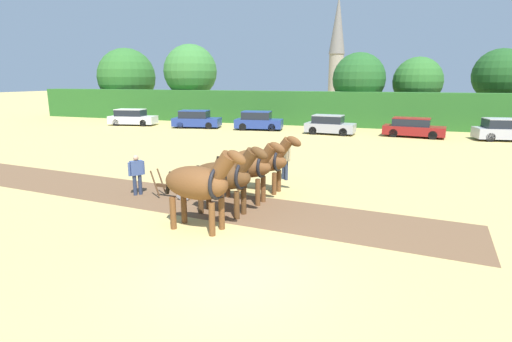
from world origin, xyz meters
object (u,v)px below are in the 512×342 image
object	(u,v)px
tree_center	(418,82)
farmer_beside_team	(285,156)
parked_car_center_right	(413,128)
parked_car_right	(504,130)
parked_car_far_left	(132,118)
draft_horse_trail_right	(262,160)
plow	(174,190)
draft_horse_lead_right	(225,176)
parked_car_center_left	(258,121)
tree_far_left	(127,77)
parked_car_center	(329,125)
tree_center_left	(359,79)
tree_left	(190,71)
parked_car_left	(196,119)
draft_horse_trail_left	(245,166)
tree_center_right	(500,75)
farmer_at_plow	(137,172)
draft_horse_lead_left	(200,183)
church_spire	(337,46)

from	to	relation	value
tree_center	farmer_beside_team	size ratio (longest dim) A/B	3.59
parked_car_center_right	parked_car_right	xyz separation A→B (m)	(6.10, 0.17, 0.05)
parked_car_far_left	parked_car_right	bearing A→B (deg)	-9.75
draft_horse_trail_right	plow	world-z (taller)	draft_horse_trail_right
parked_car_center_right	draft_horse_lead_right	bearing A→B (deg)	-100.10
draft_horse_trail_right	parked_car_center_left	bearing A→B (deg)	114.24
tree_far_left	parked_car_center	bearing A→B (deg)	-20.37
tree_center_left	tree_left	bearing A→B (deg)	178.90
tree_center_left	parked_car_left	bearing A→B (deg)	-149.54
tree_center_left	parked_car_far_left	distance (m)	21.98
draft_horse_trail_left	tree_center_right	bearing A→B (deg)	70.17
tree_far_left	tree_center_left	bearing A→B (deg)	-3.22
tree_left	parked_car_center_right	bearing A→B (deg)	-19.26
farmer_at_plow	parked_car_center_left	xyz separation A→B (m)	(-2.14, 20.44, -0.12)
parked_car_far_left	parked_car_center_right	world-z (taller)	parked_car_far_left
tree_left	draft_horse_trail_left	distance (m)	32.70
parked_car_center_right	draft_horse_trail_left	bearing A→B (deg)	-100.98
tree_center_right	farmer_at_plow	xyz separation A→B (m)	(-17.77, -30.07, -3.75)
draft_horse_lead_right	farmer_beside_team	bearing A→B (deg)	87.98
tree_center_right	plow	xyz separation A→B (m)	(-16.20, -30.06, -4.32)
parked_car_center_left	tree_center_right	bearing A→B (deg)	17.55
plow	tree_far_left	bearing A→B (deg)	133.76
draft_horse_lead_left	parked_car_left	world-z (taller)	draft_horse_lead_left
farmer_at_plow	parked_car_center	size ratio (longest dim) A/B	0.39
parked_car_center	draft_horse_trail_right	bearing A→B (deg)	-85.65
plow	parked_car_center	distance (m)	19.84
tree_center_right	parked_car_right	xyz separation A→B (m)	(-1.26, -9.76, -3.88)
draft_horse_lead_left	parked_car_center_right	bearing A→B (deg)	78.87
draft_horse_trail_right	parked_car_center_left	distance (m)	19.50
draft_horse_trail_right	parked_car_far_left	xyz separation A→B (m)	(-18.94, 17.74, -0.51)
parked_car_left	tree_center_right	bearing A→B (deg)	10.19
tree_far_left	farmer_at_plow	bearing A→B (deg)	-53.05
tree_center_right	tree_far_left	bearing A→B (deg)	-179.11
parked_car_left	parked_car_center_left	bearing A→B (deg)	-6.88
tree_far_left	tree_center	xyz separation A→B (m)	(32.99, 0.04, -0.46)
parked_car_center_left	parked_car_center	xyz separation A→B (m)	(6.29, -0.75, -0.04)
draft_horse_trail_left	parked_car_center_right	xyz separation A→B (m)	(6.23, 19.60, -0.61)
tree_far_left	draft_horse_trail_right	distance (m)	38.25
draft_horse_lead_left	parked_car_right	distance (m)	26.02
draft_horse_trail_left	parked_car_far_left	size ratio (longest dim) A/B	0.62
farmer_at_plow	parked_car_center_right	distance (m)	22.68
church_spire	parked_car_left	distance (m)	51.37
draft_horse_lead_left	draft_horse_lead_right	bearing A→B (deg)	89.77
plow	parked_car_center_right	xyz separation A→B (m)	(8.84, 20.13, 0.39)
tree_center	church_spire	bearing A→B (deg)	108.55
tree_center_left	plow	size ratio (longest dim) A/B	4.36
plow	parked_car_left	size ratio (longest dim) A/B	0.35
tree_center_left	tree_center	bearing A→B (deg)	16.58
tree_center_left	draft_horse_trail_left	bearing A→B (deg)	-92.75
parked_car_far_left	tree_center_left	bearing A→B (deg)	11.23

